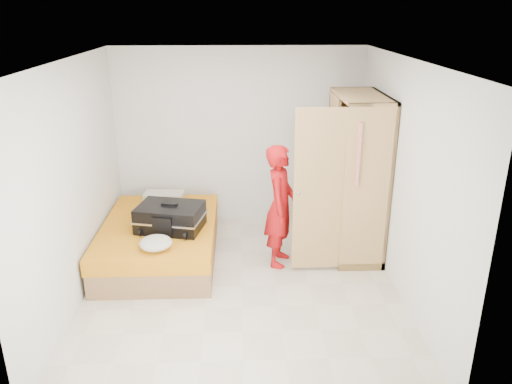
{
  "coord_description": "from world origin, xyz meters",
  "views": [
    {
      "loc": [
        -0.02,
        -5.14,
        3.1
      ],
      "look_at": [
        0.19,
        0.49,
        1.0
      ],
      "focal_mm": 35.0,
      "sensor_mm": 36.0,
      "label": 1
    }
  ],
  "objects_px": {
    "person": "(280,206)",
    "round_cushion": "(156,243)",
    "wardrobe": "(353,181)",
    "bed": "(160,240)",
    "suitcase": "(170,217)"
  },
  "relations": [
    {
      "from": "wardrobe",
      "to": "suitcase",
      "type": "height_order",
      "value": "wardrobe"
    },
    {
      "from": "bed",
      "to": "suitcase",
      "type": "distance_m",
      "value": 0.47
    },
    {
      "from": "bed",
      "to": "round_cushion",
      "type": "relative_size",
      "value": 5.36
    },
    {
      "from": "bed",
      "to": "round_cushion",
      "type": "distance_m",
      "value": 0.8
    },
    {
      "from": "suitcase",
      "to": "person",
      "type": "bearing_deg",
      "value": 13.05
    },
    {
      "from": "wardrobe",
      "to": "round_cushion",
      "type": "height_order",
      "value": "wardrobe"
    },
    {
      "from": "person",
      "to": "suitcase",
      "type": "bearing_deg",
      "value": 105.05
    },
    {
      "from": "bed",
      "to": "person",
      "type": "bearing_deg",
      "value": -6.06
    },
    {
      "from": "bed",
      "to": "suitcase",
      "type": "bearing_deg",
      "value": -45.07
    },
    {
      "from": "bed",
      "to": "suitcase",
      "type": "relative_size",
      "value": 2.25
    },
    {
      "from": "person",
      "to": "round_cushion",
      "type": "bearing_deg",
      "value": 125.55
    },
    {
      "from": "wardrobe",
      "to": "bed",
      "type": "bearing_deg",
      "value": -177.41
    },
    {
      "from": "bed",
      "to": "suitcase",
      "type": "xyz_separation_m",
      "value": [
        0.18,
        -0.18,
        0.4
      ]
    },
    {
      "from": "bed",
      "to": "person",
      "type": "height_order",
      "value": "person"
    },
    {
      "from": "person",
      "to": "round_cushion",
      "type": "relative_size",
      "value": 4.14
    }
  ]
}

